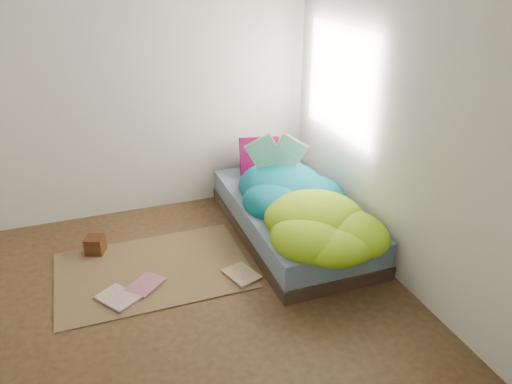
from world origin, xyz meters
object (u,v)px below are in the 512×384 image
(pillow_magenta, at_px, (259,157))
(open_book, at_px, (277,143))
(bed, at_px, (292,218))
(floor_book_b, at_px, (135,281))
(wooden_box, at_px, (95,245))
(floor_book_a, at_px, (106,305))

(pillow_magenta, relative_size, open_book, 0.85)
(bed, height_order, open_book, open_book)
(bed, bearing_deg, floor_book_b, -168.70)
(open_book, distance_m, wooden_box, 1.91)
(wooden_box, bearing_deg, pillow_magenta, 14.29)
(bed, xyz_separation_m, wooden_box, (-1.81, 0.28, -0.08))
(bed, bearing_deg, floor_book_a, -163.03)
(bed, distance_m, floor_book_b, 1.58)
(bed, relative_size, floor_book_a, 6.48)
(floor_book_a, height_order, floor_book_b, floor_book_b)
(bed, relative_size, pillow_magenta, 4.95)
(open_book, bearing_deg, floor_book_b, -137.13)
(wooden_box, height_order, floor_book_a, wooden_box)
(wooden_box, distance_m, floor_book_b, 0.65)
(wooden_box, height_order, floor_book_b, wooden_box)
(pillow_magenta, relative_size, floor_book_a, 1.31)
(bed, height_order, floor_book_b, bed)
(bed, xyz_separation_m, open_book, (-0.04, 0.32, 0.66))
(pillow_magenta, relative_size, floor_book_b, 1.39)
(floor_book_b, bearing_deg, open_book, 70.53)
(pillow_magenta, bearing_deg, wooden_box, -152.10)
(wooden_box, distance_m, floor_book_a, 0.83)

